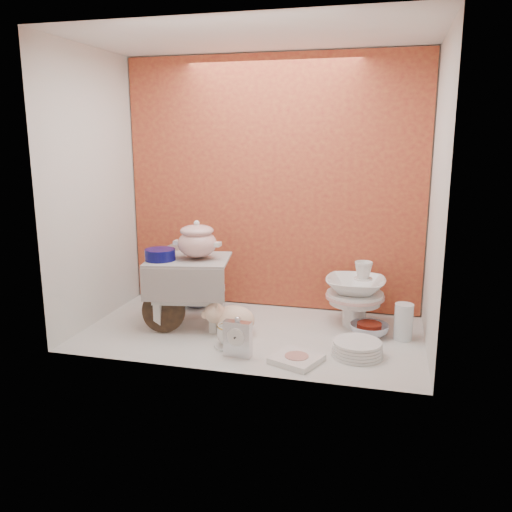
{
  "coord_description": "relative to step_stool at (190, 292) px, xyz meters",
  "views": [
    {
      "loc": [
        0.69,
        -2.6,
        1.04
      ],
      "look_at": [
        0.02,
        0.02,
        0.42
      ],
      "focal_mm": 37.15,
      "sensor_mm": 36.0,
      "label": 1
    }
  ],
  "objects": [
    {
      "name": "blue_white_vase",
      "position": [
        -0.08,
        0.33,
        -0.07
      ],
      "size": [
        0.24,
        0.24,
        0.25
      ],
      "primitive_type": "imported",
      "rotation": [
        0.0,
        0.0,
        -0.0
      ],
      "color": "white",
      "rests_on": "ground"
    },
    {
      "name": "plush_pig",
      "position": [
        0.28,
        -0.08,
        -0.11
      ],
      "size": [
        0.3,
        0.22,
        0.17
      ],
      "primitive_type": "ellipsoid",
      "rotation": [
        0.0,
        0.0,
        -0.11
      ],
      "color": "beige",
      "rests_on": "ground"
    },
    {
      "name": "lacquer_tray",
      "position": [
        -0.1,
        -0.14,
        -0.07
      ],
      "size": [
        0.24,
        0.1,
        0.24
      ],
      "primitive_type": null,
      "rotation": [
        0.0,
        0.0,
        0.13
      ],
      "color": "black",
      "rests_on": "ground"
    },
    {
      "name": "soup_tureen",
      "position": [
        0.05,
        0.0,
        0.3
      ],
      "size": [
        0.31,
        0.31,
        0.21
      ],
      "primitive_type": null,
      "rotation": [
        0.0,
        0.0,
        0.25
      ],
      "color": "white",
      "rests_on": "step_stool"
    },
    {
      "name": "cobalt_bowl",
      "position": [
        -0.13,
        -0.08,
        0.22
      ],
      "size": [
        0.17,
        0.17,
        0.06
      ],
      "primitive_type": "cylinder",
      "rotation": [
        0.0,
        0.0,
        0.05
      ],
      "color": "#0B0B55",
      "rests_on": "step_stool"
    },
    {
      "name": "step_stool",
      "position": [
        0.0,
        0.0,
        0.0
      ],
      "size": [
        0.5,
        0.45,
        0.38
      ],
      "primitive_type": null,
      "rotation": [
        0.0,
        0.0,
        0.18
      ],
      "color": "silver",
      "rests_on": "ground"
    },
    {
      "name": "clear_glass_vase",
      "position": [
        1.15,
        0.06,
        -0.09
      ],
      "size": [
        0.12,
        0.12,
        0.19
      ],
      "primitive_type": "cylinder",
      "rotation": [
        0.0,
        0.0,
        -0.3
      ],
      "color": "silver",
      "rests_on": "ground"
    },
    {
      "name": "lattice_dish",
      "position": [
        0.67,
        -0.36,
        -0.18
      ],
      "size": [
        0.26,
        0.26,
        0.03
      ],
      "primitive_type": "cube",
      "rotation": [
        0.0,
        0.0,
        -0.38
      ],
      "color": "white",
      "rests_on": "ground"
    },
    {
      "name": "dinner_plate_stack",
      "position": [
        0.94,
        -0.21,
        -0.15
      ],
      "size": [
        0.3,
        0.3,
        0.07
      ],
      "primitive_type": "cylinder",
      "rotation": [
        0.0,
        0.0,
        -0.22
      ],
      "color": "white",
      "rests_on": "ground"
    },
    {
      "name": "niche_shell",
      "position": [
        0.37,
        0.14,
        0.74
      ],
      "size": [
        1.86,
        1.03,
        1.53
      ],
      "color": "#C56531",
      "rests_on": "ground"
    },
    {
      "name": "porcelain_tower",
      "position": [
        0.89,
        0.2,
        -0.0
      ],
      "size": [
        0.33,
        0.33,
        0.37
      ],
      "primitive_type": null,
      "rotation": [
        0.0,
        0.0,
        0.01
      ],
      "color": "white",
      "rests_on": "ground"
    },
    {
      "name": "mantel_clock",
      "position": [
        0.38,
        -0.36,
        -0.09
      ],
      "size": [
        0.14,
        0.06,
        0.2
      ],
      "primitive_type": "cube",
      "rotation": [
        0.0,
        0.0,
        -0.1
      ],
      "color": "silver",
      "rests_on": "ground"
    },
    {
      "name": "teacup_saucer",
      "position": [
        0.31,
        -0.26,
        -0.18
      ],
      "size": [
        0.17,
        0.17,
        0.01
      ],
      "primitive_type": "cylinder",
      "rotation": [
        0.0,
        0.0,
        -0.05
      ],
      "color": "white",
      "rests_on": "ground"
    },
    {
      "name": "floral_platter",
      "position": [
        -0.19,
        0.34,
        0.01
      ],
      "size": [
        0.39,
        0.11,
        0.39
      ],
      "primitive_type": null,
      "rotation": [
        0.0,
        0.0,
        -0.15
      ],
      "color": "white",
      "rests_on": "ground"
    },
    {
      "name": "crystal_bowl",
      "position": [
        0.98,
        0.07,
        -0.16
      ],
      "size": [
        0.23,
        0.23,
        0.06
      ],
      "primitive_type": "imported",
      "rotation": [
        0.0,
        0.0,
        0.12
      ],
      "color": "silver",
      "rests_on": "ground"
    },
    {
      "name": "gold_rim_teacup",
      "position": [
        0.31,
        -0.26,
        -0.13
      ],
      "size": [
        0.17,
        0.17,
        0.1
      ],
      "primitive_type": "imported",
      "rotation": [
        0.0,
        0.0,
        -0.37
      ],
      "color": "white",
      "rests_on": "teacup_saucer"
    },
    {
      "name": "ground",
      "position": [
        0.37,
        -0.04,
        -0.19
      ],
      "size": [
        1.8,
        1.8,
        0.0
      ],
      "primitive_type": "plane",
      "color": "silver",
      "rests_on": "ground"
    }
  ]
}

